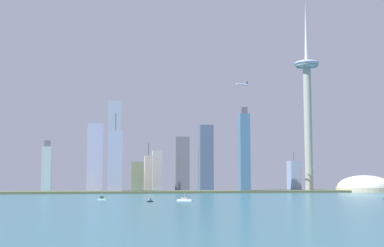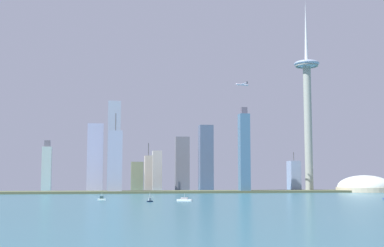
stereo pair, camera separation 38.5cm
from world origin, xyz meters
name	(u,v)px [view 1 (the left image)]	position (x,y,z in m)	size (l,w,h in m)	color
ground_plane	(330,216)	(0.00, 0.00, 0.00)	(6000.00, 6000.00, 0.00)	#326777
waterfront_pier	(203,192)	(0.00, 523.20, 1.79)	(722.30, 63.63, 3.57)	#555D3F
observation_tower	(307,97)	(198.76, 540.40, 172.89)	(46.16, 46.16, 355.30)	#969A8F
stadium_dome	(365,188)	(295.79, 522.20, 7.79)	(101.05, 101.05, 42.30)	#BDB497
skyscraper_0	(206,158)	(19.95, 600.03, 61.73)	(25.38, 23.37, 123.46)	#4B5D7B
skyscraper_1	(137,176)	(-106.92, 626.01, 27.49)	(23.02, 14.60, 54.98)	gray
skyscraper_2	(182,164)	(-23.60, 610.20, 50.98)	(26.40, 15.53, 101.97)	slate
skyscraper_3	(95,158)	(-183.00, 557.72, 59.64)	(27.26, 14.48, 119.28)	#A6ABD1
skyscraper_4	(114,146)	(-150.78, 628.09, 84.90)	(23.98, 13.03, 169.80)	#9DACC4
skyscraper_5	(148,174)	(-89.35, 578.72, 32.45)	(13.17, 27.22, 87.64)	#BBAB9C
skyscraper_6	(115,162)	(-148.90, 521.25, 52.20)	(23.57, 15.33, 133.80)	#9EA8C8
skyscraper_7	(244,152)	(70.57, 510.48, 69.81)	(17.36, 18.93, 146.72)	#456D8E
skyscraper_8	(47,168)	(-271.49, 618.19, 43.08)	(17.00, 12.25, 93.20)	#A5C0BE
skyscraper_9	(294,176)	(180.95, 570.71, 28.20)	(19.22, 26.09, 72.77)	#8698BB
skyscraper_10	(157,171)	(-69.41, 627.60, 38.04)	(17.57, 22.15, 76.08)	#BCB6B1
boat_0	(102,199)	(-165.39, 272.46, 1.68)	(9.59, 3.34, 9.19)	white
boat_1	(150,200)	(-112.08, 221.08, 1.55)	(7.11, 4.84, 10.54)	#0E1D38
boat_3	(184,200)	(-71.78, 234.43, 1.50)	(17.86, 10.47, 8.48)	white
airplane	(242,85)	(59.59, 477.25, 181.00)	(23.88, 24.77, 7.61)	silver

